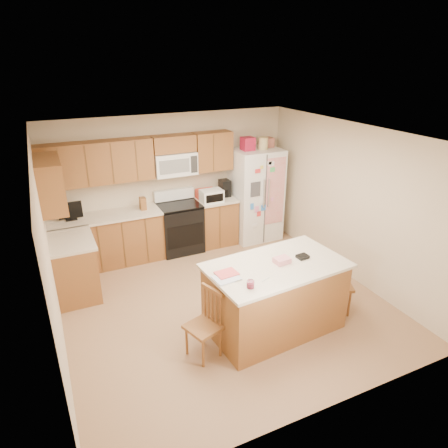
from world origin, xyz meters
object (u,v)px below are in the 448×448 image
stove (180,227)px  island (275,297)px  refrigerator (256,194)px  windsor_chair_back (249,276)px  windsor_chair_right (336,284)px  windsor_chair_left (205,326)px

stove → island: stove is taller
refrigerator → windsor_chair_back: size_ratio=2.33×
windsor_chair_back → island: bearing=-90.4°
refrigerator → island: size_ratio=1.10×
stove → windsor_chair_right: 3.12m
stove → windsor_chair_back: bearing=-79.8°
windsor_chair_back → windsor_chair_left: bearing=-142.0°
refrigerator → island: 3.00m
island → windsor_chair_back: size_ratio=2.12×
windsor_chair_back → windsor_chair_right: windsor_chair_right is taller
stove → windsor_chair_right: size_ratio=1.24×
refrigerator → windsor_chair_left: refrigerator is taller
stove → windsor_chair_back: (0.37, -2.06, -0.06)m
stove → windsor_chair_back: size_ratio=1.29×
windsor_chair_left → island: bearing=5.2°
refrigerator → windsor_chair_left: bearing=-128.7°
refrigerator → windsor_chair_left: size_ratio=2.28×
stove → windsor_chair_back: 2.09m
windsor_chair_right → windsor_chair_left: bearing=-177.8°
windsor_chair_left → windsor_chair_back: 1.33m
island → stove: bearing=97.5°
island → windsor_chair_left: bearing=-174.8°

